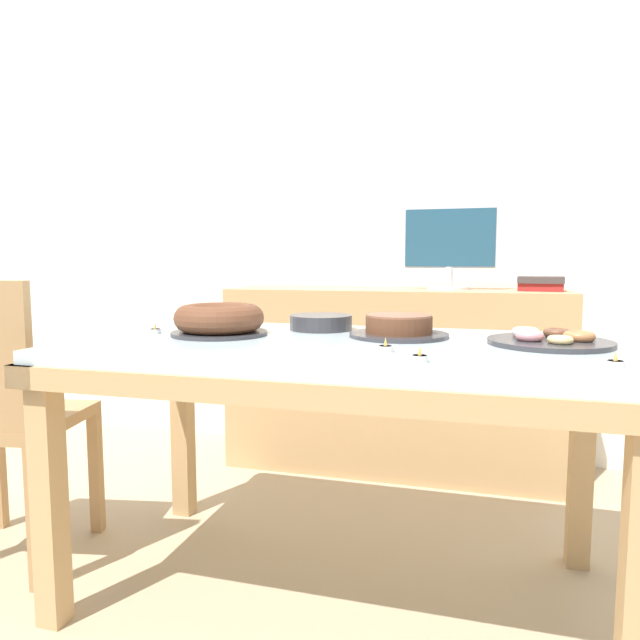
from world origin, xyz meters
TOP-DOWN VIEW (x-y plane):
  - ground_plane at (0.00, 0.00)m, footprint 12.00×12.00m
  - wall_back at (0.00, 1.39)m, footprint 8.00×0.10m
  - dining_table at (0.00, 0.00)m, footprint 1.56×0.84m
  - sideboard at (0.00, 1.09)m, footprint 1.57×0.44m
  - computer_monitor at (0.25, 1.09)m, footprint 0.42×0.20m
  - book_stack at (0.64, 1.09)m, footprint 0.21×0.18m
  - cake_chocolate_round at (0.15, 0.14)m, footprint 0.30×0.30m
  - cake_golden_bundt at (-0.39, 0.03)m, footprint 0.30×0.30m
  - pastry_platter at (0.58, 0.09)m, footprint 0.33×0.33m
  - plate_stack at (-0.12, 0.25)m, footprint 0.21×0.21m
  - tealight_near_cakes at (0.26, -0.28)m, footprint 0.04×0.04m
  - tealight_right_edge at (0.68, -0.24)m, footprint 0.04×0.04m
  - tealight_centre at (0.16, -0.16)m, footprint 0.04×0.04m
  - tealight_left_edge at (-0.60, 0.00)m, footprint 0.04×0.04m
  - tealight_near_front at (-0.58, 0.29)m, footprint 0.04×0.04m

SIDE VIEW (x-z plane):
  - ground_plane at x=0.00m, z-range 0.00..0.00m
  - sideboard at x=0.00m, z-range 0.00..0.86m
  - dining_table at x=0.00m, z-range 0.28..1.05m
  - tealight_near_cakes at x=0.26m, z-range 0.76..0.79m
  - tealight_right_edge at x=0.68m, z-range 0.76..0.79m
  - tealight_centre at x=0.16m, z-range 0.76..0.79m
  - tealight_left_edge at x=-0.60m, z-range 0.76..0.79m
  - tealight_near_front at x=-0.58m, z-range 0.76..0.79m
  - pastry_platter at x=0.58m, z-range 0.76..0.80m
  - plate_stack at x=-0.12m, z-range 0.77..0.82m
  - cake_chocolate_round at x=0.15m, z-range 0.76..0.83m
  - cake_golden_bundt at x=-0.39m, z-range 0.76..0.86m
  - book_stack at x=0.64m, z-range 0.87..0.93m
  - computer_monitor at x=0.25m, z-range 0.87..1.24m
  - wall_back at x=0.00m, z-range 0.00..2.60m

